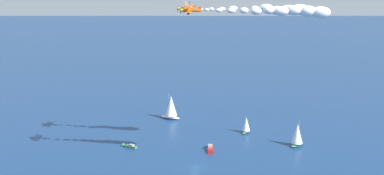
{
  "coord_description": "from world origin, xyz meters",
  "views": [
    {
      "loc": [
        -121.83,
        88.81,
        65.36
      ],
      "look_at": [
        0.82,
        0.83,
        30.33
      ],
      "focal_mm": 40.71,
      "sensor_mm": 36.0,
      "label": 1
    }
  ],
  "objects": [
    {
      "name": "motorboat_near_centre",
      "position": [
        9.68,
        -14.69,
        0.67
      ],
      "size": [
        8.13,
        6.95,
        2.48
      ],
      "color": "#B21E1E",
      "rests_on": "ground_plane"
    },
    {
      "name": "smoke_trail_wingman",
      "position": [
        -13.09,
        -27.08,
        57.49
      ],
      "size": [
        29.82,
        30.59,
        4.19
      ],
      "color": "white"
    },
    {
      "name": "biplane_wingman",
      "position": [
        10.32,
        -3.24,
        57.71
      ],
      "size": [
        6.45,
        6.51,
        3.63
      ],
      "color": "orange"
    },
    {
      "name": "motorboat_inshore",
      "position": [
        32.53,
        10.4,
        0.53
      ],
      "size": [
        6.82,
        4.39,
        1.95
      ],
      "color": "#33704C",
      "rests_on": "ground_plane"
    },
    {
      "name": "sailboat_far_port",
      "position": [
        56.02,
        -25.74,
        6.18
      ],
      "size": [
        10.63,
        7.93,
        13.54
      ],
      "color": "white",
      "rests_on": "ground_plane"
    },
    {
      "name": "biplane_lead",
      "position": [
        -6.64,
        6.98,
        58.11
      ],
      "size": [
        6.45,
        6.51,
        3.63
      ],
      "color": "orange"
    },
    {
      "name": "ground_plane",
      "position": [
        0.0,
        0.0,
        0.0
      ],
      "size": [
        2000.0,
        2000.0,
        0.0
      ],
      "primitive_type": "plane",
      "color": "navy"
    },
    {
      "name": "sailboat_far_stbd",
      "position": [
        17.78,
        -41.83,
        3.75
      ],
      "size": [
        4.52,
        6.58,
        8.21
      ],
      "color": "#33704C",
      "rests_on": "ground_plane"
    },
    {
      "name": "wingwalker_lead",
      "position": [
        -6.77,
        7.13,
        60.25
      ],
      "size": [
        1.13,
        1.12,
        1.53
      ],
      "color": "#1E4CB2"
    },
    {
      "name": "sailboat_outer_ring_a",
      "position": [
        -7.24,
        -47.63,
        4.95
      ],
      "size": [
        5.23,
        8.66,
        10.85
      ],
      "color": "#33704C",
      "rests_on": "ground_plane"
    },
    {
      "name": "wingwalker_wingman",
      "position": [
        10.19,
        -3.09,
        59.85
      ],
      "size": [
        1.13,
        1.12,
        1.53
      ],
      "color": "white"
    },
    {
      "name": "smoke_trail_lead",
      "position": [
        -29.28,
        -16.38,
        57.94
      ],
      "size": [
        28.97,
        30.34,
        4.21
      ],
      "color": "white"
    }
  ]
}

